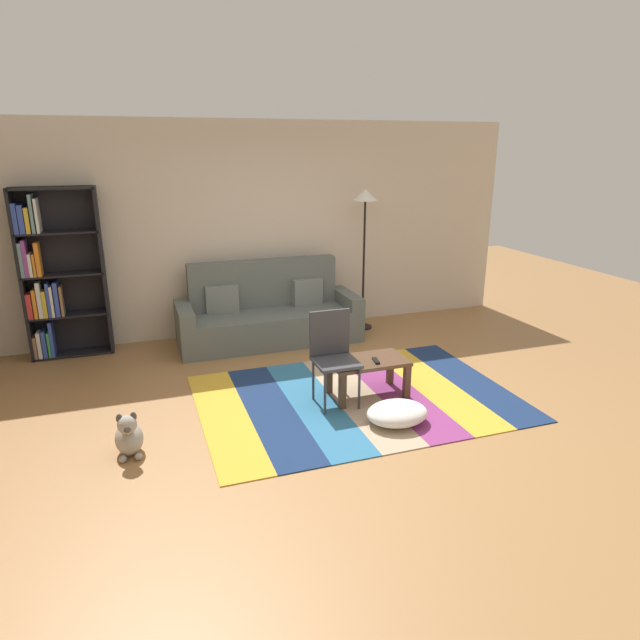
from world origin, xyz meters
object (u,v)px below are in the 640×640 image
Objects in this scene: couch at (268,315)px; coffee_table at (368,366)px; dog at (129,436)px; standing_lamp at (365,214)px; folding_chair at (333,350)px; pouf at (397,413)px; tv_remote at (376,361)px; bookshelf at (53,278)px.

coffee_table is at bearing -75.10° from couch.
standing_lamp reaches higher than dog.
dog is 0.44× the size of folding_chair.
coffee_table is at bearing 91.70° from pouf.
folding_chair reaches higher than pouf.
standing_lamp is 2.51m from tv_remote.
coffee_table is 5.04× the size of tv_remote.
pouf is at bearing -33.93° from folding_chair.
standing_lamp is (0.82, 2.02, 1.23)m from coffee_table.
couch is at bearing 118.88° from folding_chair.
folding_chair reaches higher than coffee_table.
folding_chair is at bearing 179.44° from coffee_table.
tv_remote reaches higher than dog.
coffee_table is 1.90× the size of dog.
couch reaches higher than coffee_table.
bookshelf is (-2.43, 0.29, 0.61)m from couch.
folding_chair reaches higher than dog.
tv_remote is (0.57, -2.02, 0.06)m from couch.
couch is 2.01m from coffee_table.
bookshelf is at bearing 176.86° from standing_lamp.
bookshelf reaches higher than coffee_table.
pouf is 0.85m from folding_chair.
couch is 2.90m from dog.
standing_lamp reaches higher than couch.
tv_remote is at bearing 86.65° from pouf.
folding_chair is (-1.18, -2.02, -1.01)m from standing_lamp.
coffee_table is at bearing 23.87° from folding_chair.
standing_lamp is (3.77, -0.21, 0.60)m from bookshelf.
dog reaches higher than pouf.
bookshelf is 13.04× the size of tv_remote.
standing_lamp is at bearing 67.95° from coffee_table.
bookshelf is at bearing 105.06° from dog.
folding_chair is (-0.37, 0.00, 0.22)m from coffee_table.
tv_remote is at bearing -56.60° from coffee_table.
dog reaches higher than coffee_table.
bookshelf is 3.43m from folding_chair.
bookshelf is 3.82m from tv_remote.
folding_chair is at bearing -120.42° from standing_lamp.
coffee_table is 0.43m from folding_chair.
pouf is 0.62× the size of folding_chair.
coffee_table is 1.35× the size of pouf.
pouf is at bearing -88.30° from coffee_table.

